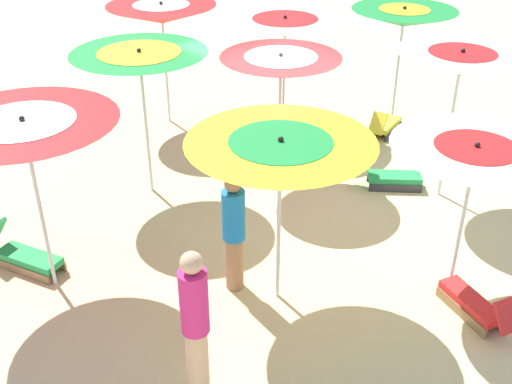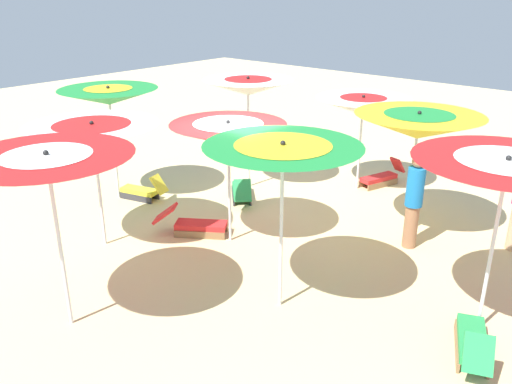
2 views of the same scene
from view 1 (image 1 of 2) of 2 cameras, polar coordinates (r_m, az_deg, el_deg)
ground at (r=10.97m, az=2.63°, el=0.84°), size 36.64×36.64×0.04m
beach_umbrella_0 at (r=7.89m, az=-20.38°, el=5.04°), size 2.27×2.27×2.48m
beach_umbrella_1 at (r=7.27m, az=2.24°, el=3.17°), size 2.25×2.25×2.33m
beach_umbrella_2 at (r=7.96m, az=19.33°, el=2.74°), size 2.07×2.07×2.16m
beach_umbrella_3 at (r=9.93m, az=-10.56°, el=11.58°), size 2.12×2.12×2.49m
beach_umbrella_4 at (r=10.36m, az=2.27°, el=11.36°), size 2.00×2.00×2.25m
beach_umbrella_5 at (r=10.11m, az=18.23°, el=11.12°), size 1.98×1.98×2.53m
beach_umbrella_6 at (r=12.73m, az=-8.61°, el=15.82°), size 2.14×2.14×2.50m
beach_umbrella_7 at (r=12.51m, az=2.67°, el=14.84°), size 2.22×2.22×2.27m
beach_umbrella_8 at (r=12.76m, az=13.35°, el=15.25°), size 2.03×2.03×2.45m
lounger_0 at (r=9.35m, az=-20.45°, el=-5.42°), size 1.28×0.81×0.64m
lounger_1 at (r=12.87m, az=11.78°, el=5.97°), size 0.59×1.13×0.61m
lounger_2 at (r=8.43m, az=19.43°, el=-9.69°), size 1.21×0.64×0.59m
lounger_3 at (r=11.66m, az=3.62°, el=3.92°), size 1.08×1.33×0.57m
lounger_4 at (r=10.94m, az=12.02°, el=1.44°), size 1.14×1.15×0.62m
beachgoer_0 at (r=6.60m, az=-5.58°, el=-11.68°), size 0.30×0.30×1.84m
beachgoer_1 at (r=8.03m, az=-2.04°, el=-3.64°), size 0.30×0.30×1.70m
beach_ball at (r=16.46m, az=0.45°, el=11.72°), size 0.25×0.25×0.25m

